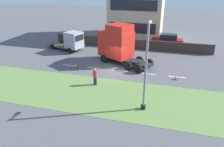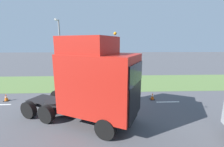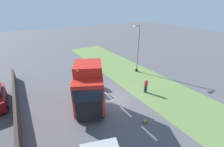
{
  "view_description": "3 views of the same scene",
  "coord_description": "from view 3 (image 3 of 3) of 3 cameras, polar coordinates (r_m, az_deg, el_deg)",
  "views": [
    {
      "loc": [
        -22.76,
        -6.06,
        9.93
      ],
      "look_at": [
        -3.48,
        -0.69,
        1.13
      ],
      "focal_mm": 35.0,
      "sensor_mm": 36.0,
      "label": 1
    },
    {
      "loc": [
        10.73,
        0.91,
        4.53
      ],
      "look_at": [
        -3.02,
        1.48,
        1.67
      ],
      "focal_mm": 24.0,
      "sensor_mm": 36.0,
      "label": 2
    },
    {
      "loc": [
        7.41,
        11.79,
        9.63
      ],
      "look_at": [
        -0.56,
        -0.91,
        2.67
      ],
      "focal_mm": 24.0,
      "sensor_mm": 36.0,
      "label": 3
    }
  ],
  "objects": [
    {
      "name": "grass_verge",
      "position": [
        20.28,
        14.57,
        -4.32
      ],
      "size": [
        7.0,
        44.0,
        0.01
      ],
      "color": "#607F42",
      "rests_on": "ground"
    },
    {
      "name": "lorry_cab",
      "position": [
        14.32,
        -8.69,
        -5.61
      ],
      "size": [
        5.3,
        7.3,
        4.98
      ],
      "rotation": [
        0.0,
        0.0,
        -0.45
      ],
      "color": "black",
      "rests_on": "ground"
    },
    {
      "name": "ground_plane",
      "position": [
        16.93,
        0.02,
        -9.78
      ],
      "size": [
        120.0,
        120.0,
        0.0
      ],
      "primitive_type": "plane",
      "color": "#515156",
      "rests_on": "ground"
    },
    {
      "name": "traffic_cone_trailing",
      "position": [
        14.2,
        12.5,
        -16.99
      ],
      "size": [
        0.36,
        0.36,
        0.58
      ],
      "color": "black",
      "rests_on": "ground"
    },
    {
      "name": "traffic_cone_lead",
      "position": [
        22.49,
        -7.85,
        0.07
      ],
      "size": [
        0.36,
        0.36,
        0.58
      ],
      "color": "black",
      "rests_on": "ground"
    },
    {
      "name": "lane_markings",
      "position": [
        17.43,
        -1.22,
        -8.67
      ],
      "size": [
        0.16,
        14.6,
        0.0
      ],
      "color": "white",
      "rests_on": "ground"
    },
    {
      "name": "pedestrian",
      "position": [
        18.18,
        12.74,
        -4.62
      ],
      "size": [
        0.39,
        0.39,
        1.76
      ],
      "color": "#1E233D",
      "rests_on": "ground"
    },
    {
      "name": "lamp_post",
      "position": [
        22.82,
        9.7,
        8.08
      ],
      "size": [
        1.32,
        0.4,
        7.05
      ],
      "color": "black",
      "rests_on": "ground"
    },
    {
      "name": "boundary_wall",
      "position": [
        14.86,
        -32.33,
        -16.52
      ],
      "size": [
        0.25,
        24.0,
        1.47
      ],
      "color": "#382D28",
      "rests_on": "ground"
    }
  ]
}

